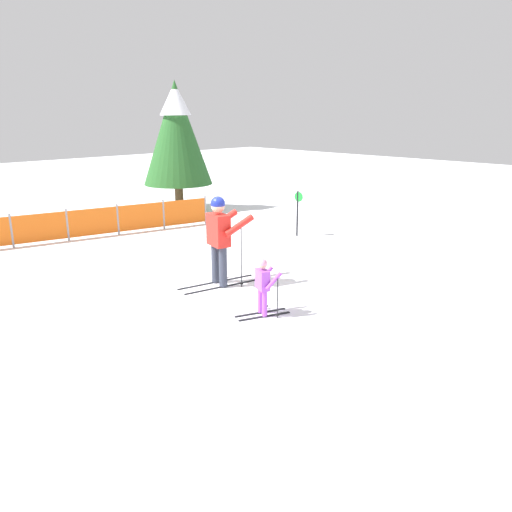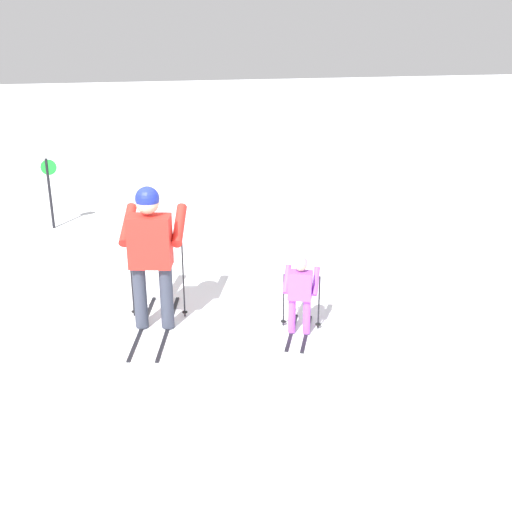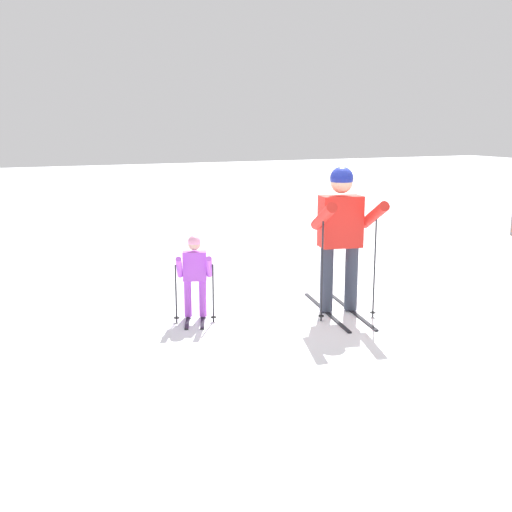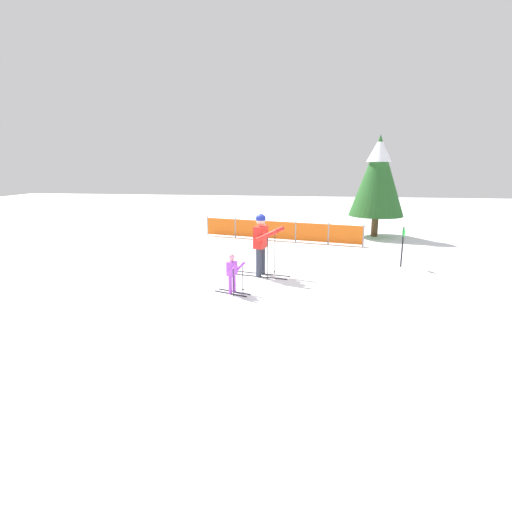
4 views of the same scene
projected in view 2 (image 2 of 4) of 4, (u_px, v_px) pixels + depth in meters
The scene contains 4 objects.
ground_plane at pixel (148, 338), 7.95m from camera, with size 60.00×60.00×0.00m, color white.
skier_adult at pixel (151, 245), 7.83m from camera, with size 1.79×0.89×1.86m.
skier_child at pixel (300, 289), 7.84m from camera, with size 1.00×0.59×1.04m.
trail_marker at pixel (50, 185), 11.63m from camera, with size 0.05×0.28×1.31m.
Camera 2 is at (-7.17, -0.02, 3.82)m, focal length 45.00 mm.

